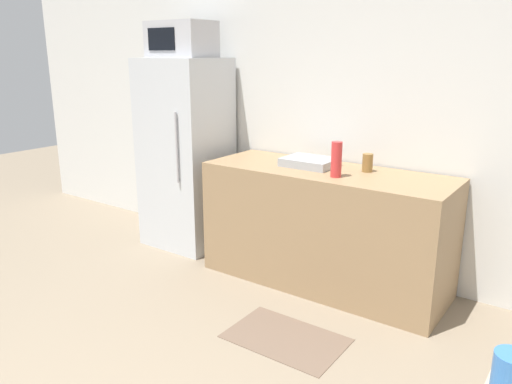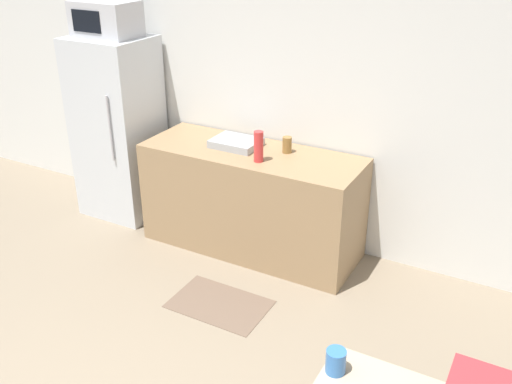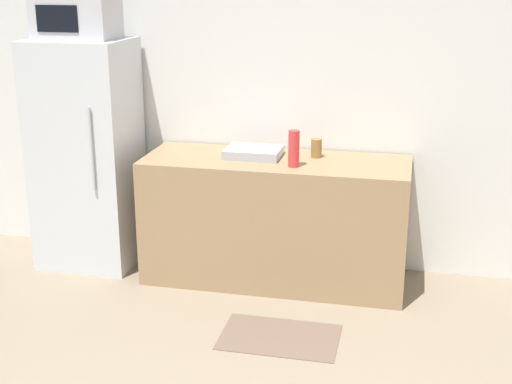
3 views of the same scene
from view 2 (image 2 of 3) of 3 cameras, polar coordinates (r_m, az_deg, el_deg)
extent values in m
cube|color=silver|center=(4.61, 3.92, 10.16)|extent=(8.00, 0.06, 2.60)
cube|color=silver|center=(5.32, -13.61, 6.18)|extent=(0.68, 0.57, 1.63)
cylinder|color=#B7B7BC|center=(4.95, -14.39, 6.14)|extent=(0.02, 0.02, 0.57)
cube|color=#BCBCC1|center=(5.09, -14.76, 16.41)|extent=(0.53, 0.35, 0.29)
cube|color=black|center=(5.00, -16.64, 16.04)|extent=(0.29, 0.01, 0.17)
cube|color=#937551|center=(4.69, -0.44, -0.85)|extent=(1.79, 0.65, 0.87)
cube|color=#9EA3A8|center=(4.61, -2.00, 4.94)|extent=(0.37, 0.29, 0.06)
cylinder|color=red|center=(4.28, 0.26, 4.57)|extent=(0.07, 0.07, 0.24)
cylinder|color=olive|center=(4.48, 3.13, 4.73)|extent=(0.07, 0.07, 0.13)
cylinder|color=#336BB2|center=(2.28, 7.98, -16.42)|extent=(0.08, 0.08, 0.10)
cube|color=brown|center=(4.22, -3.70, -11.08)|extent=(0.70, 0.45, 0.01)
camera|label=1|loc=(1.12, -7.19, -25.05)|focal=35.00mm
camera|label=3|loc=(1.51, -90.42, -18.22)|focal=50.00mm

